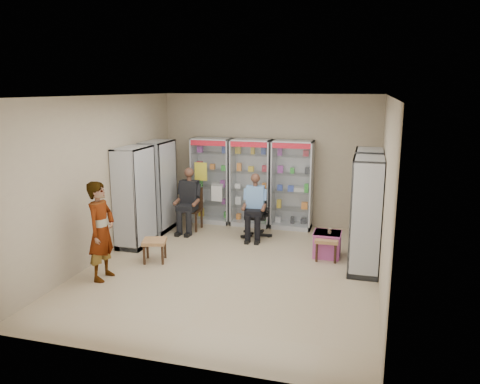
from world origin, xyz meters
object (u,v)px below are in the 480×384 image
(woven_stool_b, at_px, (155,250))
(cabinet_left_far, at_px, (159,186))
(cabinet_back_right, at_px, (292,185))
(cabinet_right_near, at_px, (366,216))
(pink_trunk, at_px, (327,244))
(woven_stool_a, at_px, (327,249))
(wooden_chair, at_px, (191,209))
(seated_shopkeeper, at_px, (255,208))
(cabinet_right_far, at_px, (366,201))
(cabinet_left_near, at_px, (135,197))
(cabinet_back_mid, at_px, (251,183))
(office_chair, at_px, (256,214))
(cabinet_back_left, at_px, (212,181))
(standing_man, at_px, (101,231))

(woven_stool_b, bearing_deg, cabinet_left_far, 112.39)
(cabinet_back_right, xyz_separation_m, cabinet_right_near, (1.63, -2.23, 0.00))
(pink_trunk, relative_size, woven_stool_a, 1.17)
(wooden_chair, height_order, seated_shopkeeper, seated_shopkeeper)
(pink_trunk, bearing_deg, cabinet_right_far, 37.93)
(cabinet_left_near, xyz_separation_m, woven_stool_a, (3.80, 0.20, -0.79))
(cabinet_back_right, height_order, wooden_chair, cabinet_back_right)
(seated_shopkeeper, bearing_deg, cabinet_left_far, 176.22)
(cabinet_back_mid, height_order, office_chair, cabinet_back_mid)
(cabinet_back_right, height_order, cabinet_right_near, same)
(cabinet_back_left, height_order, pink_trunk, cabinet_back_left)
(cabinet_back_right, relative_size, office_chair, 1.95)
(cabinet_back_mid, relative_size, cabinet_left_far, 1.00)
(woven_stool_a, bearing_deg, cabinet_back_left, 147.51)
(cabinet_left_near, bearing_deg, woven_stool_a, 93.07)
(cabinet_right_far, xyz_separation_m, wooden_chair, (-3.78, 0.40, -0.53))
(woven_stool_b, bearing_deg, cabinet_right_near, 8.29)
(cabinet_right_near, relative_size, pink_trunk, 4.09)
(cabinet_back_mid, distance_m, seated_shopkeeper, 1.01)
(cabinet_back_mid, distance_m, woven_stool_b, 3.09)
(standing_man, bearing_deg, cabinet_back_mid, -23.17)
(cabinet_back_left, bearing_deg, wooden_chair, -108.90)
(cabinet_left_far, relative_size, woven_stool_a, 4.78)
(wooden_chair, relative_size, pink_trunk, 1.92)
(cabinet_back_mid, bearing_deg, cabinet_left_near, -132.80)
(wooden_chair, bearing_deg, seated_shopkeeper, -6.19)
(cabinet_back_left, xyz_separation_m, cabinet_right_near, (3.53, -2.23, 0.00))
(cabinet_left_far, xyz_separation_m, office_chair, (2.20, 0.08, -0.49))
(cabinet_right_far, bearing_deg, pink_trunk, 127.93)
(wooden_chair, height_order, woven_stool_b, wooden_chair)
(wooden_chair, distance_m, office_chair, 1.53)
(woven_stool_b, bearing_deg, cabinet_back_mid, 67.94)
(cabinet_back_right, relative_size, woven_stool_a, 4.78)
(wooden_chair, bearing_deg, office_chair, -4.32)
(cabinet_left_far, relative_size, cabinet_left_near, 1.00)
(woven_stool_b, bearing_deg, standing_man, -116.61)
(cabinet_back_left, distance_m, cabinet_right_near, 4.18)
(cabinet_back_mid, distance_m, office_chair, 1.03)
(cabinet_back_right, relative_size, standing_man, 1.20)
(cabinet_back_right, distance_m, woven_stool_b, 3.55)
(cabinet_left_near, relative_size, standing_man, 1.20)
(cabinet_left_near, xyz_separation_m, standing_man, (0.28, -1.69, -0.17))
(office_chair, relative_size, pink_trunk, 2.09)
(cabinet_left_far, distance_m, standing_man, 2.81)
(cabinet_left_near, bearing_deg, seated_shopkeeper, 117.25)
(pink_trunk, bearing_deg, woven_stool_b, -159.79)
(seated_shopkeeper, height_order, pink_trunk, seated_shopkeeper)
(seated_shopkeeper, bearing_deg, wooden_chair, 169.12)
(cabinet_left_far, distance_m, wooden_chair, 0.89)
(cabinet_back_left, distance_m, woven_stool_b, 2.89)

